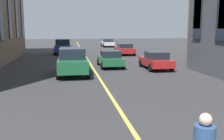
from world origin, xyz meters
name	(u,v)px	position (x,y,z in m)	size (l,w,h in m)	color
lane_centre_line	(94,70)	(20.00, 0.00, 0.00)	(80.00, 0.16, 0.01)	#D8C64C
car_blue_oncoming	(63,46)	(33.30, 2.62, 0.97)	(4.70, 2.14, 1.88)	navy
car_red_near	(125,49)	(30.94, -4.90, 0.70)	(4.40, 1.95, 1.37)	#B21E1E
car_green_mid	(72,61)	(18.07, 1.69, 0.97)	(4.70, 2.14, 1.88)	#1E6038
car_white_far	(108,43)	(44.74, -4.90, 0.70)	(4.40, 1.95, 1.37)	silver
car_green_trailing	(110,59)	(21.13, -1.49, 0.70)	(3.90, 1.89, 1.40)	#1E6038
car_red_parked_b	(156,60)	(19.50, -4.90, 0.70)	(3.90, 1.89, 1.40)	#B21E1E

